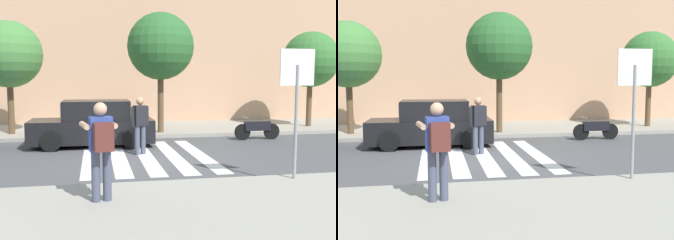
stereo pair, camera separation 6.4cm
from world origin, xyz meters
TOP-DOWN VIEW (x-y plane):
  - ground_plane at (0.00, 0.00)m, footprint 120.00×120.00m
  - sidewalk_far at (0.00, 6.00)m, footprint 60.00×4.80m
  - building_facade_far at (0.00, 10.40)m, footprint 56.00×4.00m
  - crosswalk_stripe_0 at (-1.60, 0.20)m, footprint 0.44×5.20m
  - crosswalk_stripe_1 at (-0.80, 0.20)m, footprint 0.44×5.20m
  - crosswalk_stripe_2 at (0.00, 0.20)m, footprint 0.44×5.20m
  - crosswalk_stripe_3 at (0.80, 0.20)m, footprint 0.44×5.20m
  - crosswalk_stripe_4 at (1.60, 0.20)m, footprint 0.44×5.20m
  - stop_sign at (2.73, -3.54)m, footprint 0.76×0.08m
  - photographer_with_backpack at (-1.35, -4.42)m, footprint 0.68×0.91m
  - pedestrian_crossing at (-0.13, 0.48)m, footprint 0.54×0.37m
  - parked_car_black at (-1.51, 2.30)m, footprint 4.10×1.92m
  - motorcycle at (4.53, 2.60)m, footprint 1.76×0.60m
  - street_tree_west at (-4.66, 4.91)m, footprint 2.56×2.56m
  - street_tree_center at (1.14, 4.33)m, footprint 2.64×2.64m
  - street_tree_east at (8.13, 5.20)m, footprint 2.49×2.49m

SIDE VIEW (x-z plane):
  - ground_plane at x=0.00m, z-range 0.00..0.00m
  - crosswalk_stripe_0 at x=-1.60m, z-range 0.00..0.01m
  - crosswalk_stripe_1 at x=-0.80m, z-range 0.00..0.01m
  - crosswalk_stripe_2 at x=0.00m, z-range 0.00..0.01m
  - crosswalk_stripe_3 at x=0.80m, z-range 0.00..0.01m
  - crosswalk_stripe_4 at x=1.60m, z-range 0.00..0.01m
  - sidewalk_far at x=0.00m, z-range 0.00..0.14m
  - motorcycle at x=4.53m, z-range -0.02..0.85m
  - parked_car_black at x=-1.51m, z-range -0.05..1.50m
  - pedestrian_crossing at x=-0.13m, z-range 0.11..1.84m
  - photographer_with_backpack at x=-1.35m, z-range 0.31..2.03m
  - stop_sign at x=2.73m, z-range 0.77..3.52m
  - street_tree_east at x=8.13m, z-range 1.01..5.26m
  - street_tree_west at x=-4.66m, z-range 1.02..5.38m
  - street_tree_center at x=1.14m, z-range 1.17..5.91m
  - building_facade_far at x=0.00m, z-range 0.00..7.62m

